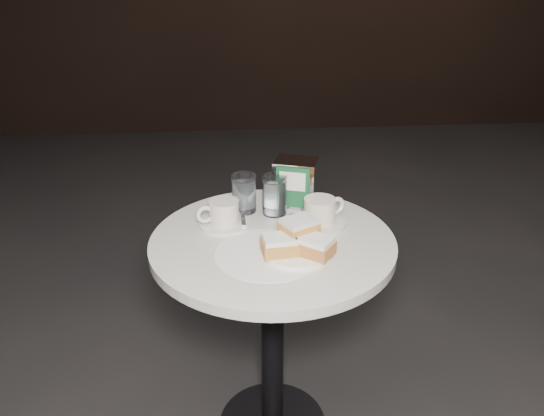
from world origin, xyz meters
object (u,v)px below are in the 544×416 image
(coffee_cup_left, at_px, (224,215))
(coffee_cup_right, at_px, (320,213))
(beignet_plate, at_px, (297,243))
(napkin_dispenser, at_px, (296,183))
(cafe_table, at_px, (273,296))
(water_glass_right, at_px, (275,196))
(water_glass_left, at_px, (244,194))

(coffee_cup_left, xyz_separation_m, coffee_cup_right, (0.29, -0.02, 0.00))
(coffee_cup_left, relative_size, coffee_cup_right, 0.88)
(beignet_plate, bearing_deg, napkin_dispenser, 83.87)
(beignet_plate, distance_m, napkin_dispenser, 0.32)
(cafe_table, distance_m, water_glass_right, 0.30)
(cafe_table, height_order, water_glass_left, water_glass_left)
(coffee_cup_left, bearing_deg, beignet_plate, -59.66)
(water_glass_left, height_order, water_glass_right, water_glass_right)
(coffee_cup_right, bearing_deg, beignet_plate, -142.05)
(water_glass_left, bearing_deg, beignet_plate, -65.04)
(cafe_table, height_order, coffee_cup_left, coffee_cup_left)
(coffee_cup_right, bearing_deg, water_glass_left, 128.56)
(beignet_plate, bearing_deg, water_glass_left, 114.96)
(coffee_cup_right, relative_size, napkin_dispenser, 1.37)
(water_glass_left, relative_size, napkin_dispenser, 0.78)
(cafe_table, xyz_separation_m, coffee_cup_left, (-0.14, 0.09, 0.23))
(water_glass_left, xyz_separation_m, water_glass_right, (0.09, -0.02, 0.00))
(coffee_cup_right, distance_m, napkin_dispenser, 0.16)
(cafe_table, relative_size, water_glass_right, 6.08)
(cafe_table, distance_m, coffee_cup_right, 0.29)
(water_glass_left, bearing_deg, coffee_cup_right, -26.96)
(coffee_cup_left, bearing_deg, coffee_cup_right, -19.40)
(coffee_cup_right, xyz_separation_m, napkin_dispenser, (-0.06, 0.15, 0.04))
(cafe_table, bearing_deg, water_glass_left, 111.51)
(water_glass_left, distance_m, napkin_dispenser, 0.17)
(beignet_plate, xyz_separation_m, water_glass_right, (-0.04, 0.26, 0.03))
(napkin_dispenser, bearing_deg, water_glass_right, -123.27)
(beignet_plate, relative_size, coffee_cup_left, 1.17)
(coffee_cup_left, relative_size, water_glass_left, 1.55)
(water_glass_left, bearing_deg, napkin_dispenser, 11.64)
(water_glass_left, height_order, napkin_dispenser, napkin_dispenser)
(water_glass_right, bearing_deg, water_glass_left, 165.42)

